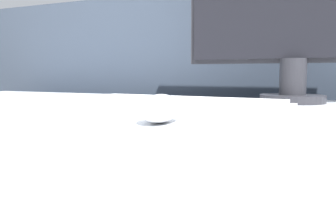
{
  "coord_description": "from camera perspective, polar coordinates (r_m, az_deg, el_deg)",
  "views": [
    {
      "loc": [
        0.27,
        -0.56,
        0.84
      ],
      "look_at": [
        0.07,
        -0.07,
        0.78
      ],
      "focal_mm": 35.0,
      "sensor_mm": 36.0,
      "label": 1
    }
  ],
  "objects": [
    {
      "name": "partition_panel",
      "position": [
        1.23,
        9.35,
        -6.99
      ],
      "size": [
        5.0,
        0.03,
        1.14
      ],
      "color": "#333D4C",
      "rests_on": "ground_plane"
    },
    {
      "name": "keyboard",
      "position": [
        0.69,
        2.04,
        0.2
      ],
      "size": [
        0.46,
        0.17,
        0.02
      ],
      "rotation": [
        0.0,
        0.0,
        -0.07
      ],
      "color": "silver",
      "rests_on": "desk"
    },
    {
      "name": "computer_mouse_near",
      "position": [
        0.51,
        -1.41,
        -0.58
      ],
      "size": [
        0.07,
        0.11,
        0.04
      ],
      "rotation": [
        0.0,
        0.0,
        0.11
      ],
      "color": "white",
      "rests_on": "desk"
    }
  ]
}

